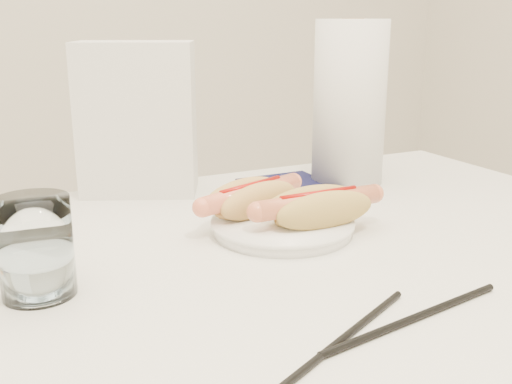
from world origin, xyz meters
name	(u,v)px	position (x,y,z in m)	size (l,w,h in m)	color
table	(260,301)	(0.00, 0.00, 0.69)	(1.20, 0.80, 0.75)	white
plate	(282,228)	(0.07, 0.06, 0.76)	(0.19, 0.19, 0.02)	white
hotdog_left	(251,199)	(0.04, 0.11, 0.79)	(0.18, 0.11, 0.05)	tan
hotdog_right	(318,208)	(0.10, 0.03, 0.79)	(0.18, 0.07, 0.05)	tan
water_glass	(36,247)	(-0.26, 0.01, 0.80)	(0.08, 0.08, 0.11)	white
chopstick_near	(345,337)	(-0.02, -0.21, 0.75)	(0.01, 0.01, 0.22)	black
chopstick_far	(415,318)	(0.06, -0.21, 0.75)	(0.01, 0.01, 0.24)	black
napkin_box	(138,119)	(-0.05, 0.35, 0.87)	(0.19, 0.10, 0.25)	silver
navy_napkin	(288,185)	(0.18, 0.26, 0.75)	(0.14, 0.14, 0.01)	#111236
paper_towel_roll	(349,103)	(0.30, 0.25, 0.89)	(0.13, 0.13, 0.28)	silver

